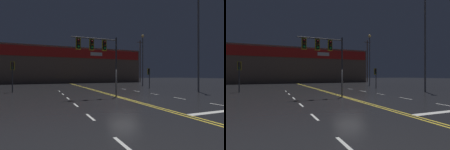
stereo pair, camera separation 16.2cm
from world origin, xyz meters
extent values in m
plane|color=black|center=(0.00, 0.00, 0.00)|extent=(200.00, 200.00, 0.00)
cube|color=gold|center=(-0.15, 0.00, 0.00)|extent=(0.12, 60.00, 0.01)
cube|color=gold|center=(0.15, 0.00, 0.00)|extent=(0.12, 60.00, 0.01)
cube|color=silver|center=(-4.42, -9.00, 0.00)|extent=(0.12, 1.40, 0.01)
cube|color=silver|center=(-4.42, -5.40, 0.00)|extent=(0.12, 1.40, 0.01)
cube|color=silver|center=(-4.42, -1.80, 0.00)|extent=(0.12, 1.40, 0.01)
cube|color=silver|center=(-4.42, 1.80, 0.00)|extent=(0.12, 1.40, 0.01)
cube|color=silver|center=(-4.42, 5.40, 0.00)|extent=(0.12, 1.40, 0.01)
cube|color=silver|center=(-4.42, 9.00, 0.00)|extent=(0.12, 1.40, 0.01)
cube|color=silver|center=(4.42, -5.40, 0.00)|extent=(0.12, 1.40, 0.01)
cube|color=silver|center=(4.42, -1.80, 0.00)|extent=(0.12, 1.40, 0.01)
cube|color=silver|center=(4.42, 1.80, 0.00)|extent=(0.12, 1.40, 0.01)
cube|color=silver|center=(4.42, 5.40, 0.00)|extent=(0.12, 1.40, 0.01)
cube|color=silver|center=(4.42, 9.00, 0.00)|extent=(0.12, 1.40, 0.01)
cylinder|color=#38383D|center=(-0.16, 1.25, 2.71)|extent=(0.14, 0.14, 5.43)
cylinder|color=#38383D|center=(-2.20, 1.25, 5.18)|extent=(4.07, 0.10, 0.10)
cube|color=black|center=(-1.33, 1.25, 4.64)|extent=(0.28, 0.24, 0.84)
cube|color=gold|center=(-1.33, 1.25, 4.64)|extent=(0.42, 0.08, 0.99)
sphere|color=#500705|center=(-1.33, 1.09, 4.89)|extent=(0.17, 0.17, 0.17)
sphere|color=#543707|center=(-1.33, 1.09, 4.64)|extent=(0.17, 0.17, 0.17)
sphere|color=green|center=(-1.33, 1.09, 4.39)|extent=(0.17, 0.17, 0.17)
cube|color=black|center=(-2.49, 1.25, 4.64)|extent=(0.28, 0.24, 0.84)
cube|color=gold|center=(-2.49, 1.25, 4.64)|extent=(0.42, 0.08, 0.99)
sphere|color=#500705|center=(-2.49, 1.09, 4.89)|extent=(0.17, 0.17, 0.17)
sphere|color=#543707|center=(-2.49, 1.09, 4.64)|extent=(0.17, 0.17, 0.17)
sphere|color=green|center=(-2.49, 1.09, 4.39)|extent=(0.17, 0.17, 0.17)
cube|color=black|center=(-3.65, 1.25, 4.64)|extent=(0.28, 0.24, 0.84)
cube|color=gold|center=(-3.65, 1.25, 4.64)|extent=(0.42, 0.08, 0.99)
sphere|color=#500705|center=(-3.65, 1.09, 4.89)|extent=(0.17, 0.17, 0.17)
sphere|color=#543707|center=(-3.65, 1.09, 4.64)|extent=(0.17, 0.17, 0.17)
sphere|color=green|center=(-3.65, 1.09, 4.39)|extent=(0.17, 0.17, 0.17)
cylinder|color=#38383D|center=(9.07, 9.44, 1.51)|extent=(0.13, 0.13, 3.03)
cube|color=black|center=(9.07, 9.62, 2.56)|extent=(0.28, 0.24, 0.84)
cube|color=gold|center=(9.07, 9.62, 2.56)|extent=(0.42, 0.08, 0.99)
sphere|color=#500705|center=(9.07, 9.46, 2.81)|extent=(0.17, 0.17, 0.17)
sphere|color=#543707|center=(9.07, 9.46, 2.56)|extent=(0.17, 0.17, 0.17)
sphere|color=green|center=(9.07, 9.46, 2.31)|extent=(0.17, 0.17, 0.17)
cylinder|color=#38383D|center=(-9.56, 9.41, 1.77)|extent=(0.13, 0.13, 3.54)
cube|color=black|center=(-9.56, 9.59, 3.07)|extent=(0.28, 0.24, 0.84)
cube|color=gold|center=(-9.56, 9.59, 3.07)|extent=(0.42, 0.08, 0.99)
sphere|color=#500705|center=(-9.56, 9.43, 3.32)|extent=(0.17, 0.17, 0.17)
sphere|color=#543707|center=(-9.56, 9.43, 3.07)|extent=(0.17, 0.17, 0.17)
sphere|color=green|center=(-9.56, 9.43, 2.82)|extent=(0.17, 0.17, 0.17)
cylinder|color=#59595E|center=(12.37, 16.53, 4.83)|extent=(0.20, 0.20, 9.65)
sphere|color=#F4C666|center=(12.37, 16.53, 9.82)|extent=(0.56, 0.56, 0.56)
cylinder|color=#59595E|center=(10.82, 1.88, 5.75)|extent=(0.20, 0.20, 11.50)
cube|color=brown|center=(0.00, 35.67, 4.57)|extent=(40.14, 10.00, 9.14)
cube|color=red|center=(0.00, 30.57, 7.54)|extent=(39.34, 0.20, 2.28)
cube|color=white|center=(7.02, 30.52, 7.54)|extent=(3.20, 0.16, 0.90)
cylinder|color=#4C3828|center=(20.97, 31.55, 6.20)|extent=(0.26, 0.26, 12.41)
cube|color=#4C3828|center=(20.97, 31.55, 11.81)|extent=(2.20, 0.12, 0.12)
camera|label=1|loc=(-6.61, -13.39, 1.97)|focal=28.00mm
camera|label=2|loc=(-6.46, -13.45, 1.97)|focal=28.00mm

